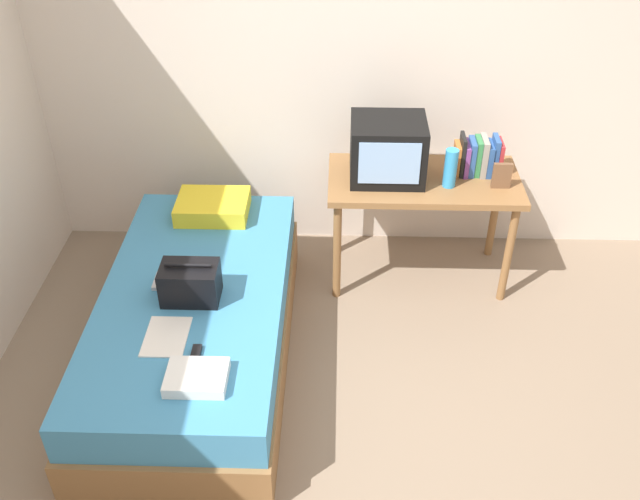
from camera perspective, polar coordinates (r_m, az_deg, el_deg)
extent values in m
plane|color=#84705B|center=(3.63, 1.64, -16.57)|extent=(8.00, 8.00, 0.00)
cube|color=beige|center=(4.50, 2.11, 15.29)|extent=(5.20, 0.10, 2.60)
cube|color=olive|center=(4.08, -9.73, -7.04)|extent=(1.00, 2.00, 0.27)
cube|color=teal|center=(3.92, -10.08, -4.41)|extent=(0.97, 1.94, 0.22)
cube|color=olive|center=(4.35, 8.38, 5.54)|extent=(1.16, 0.60, 0.04)
cylinder|color=olive|center=(4.32, 1.39, -0.09)|extent=(0.05, 0.05, 0.69)
cylinder|color=olive|center=(4.44, 14.92, -0.32)|extent=(0.05, 0.05, 0.69)
cylinder|color=olive|center=(4.72, 1.45, 3.33)|extent=(0.05, 0.05, 0.69)
cylinder|color=olive|center=(4.83, 13.90, 3.04)|extent=(0.05, 0.05, 0.69)
cube|color=black|center=(4.25, 5.47, 8.08)|extent=(0.44, 0.38, 0.36)
cube|color=#8CB2E0|center=(4.08, 5.61, 6.93)|extent=(0.35, 0.01, 0.26)
cylinder|color=#3399DB|center=(4.23, 10.46, 6.50)|extent=(0.08, 0.08, 0.24)
cube|color=#CC7233|center=(4.39, 10.94, 7.24)|extent=(0.03, 0.14, 0.19)
cube|color=black|center=(4.38, 11.34, 7.53)|extent=(0.02, 0.16, 0.24)
cube|color=#7A3D89|center=(4.39, 11.65, 7.25)|extent=(0.03, 0.17, 0.20)
cube|color=#2D5699|center=(4.40, 12.08, 7.35)|extent=(0.03, 0.15, 0.22)
cube|color=#337F47|center=(4.40, 12.54, 7.39)|extent=(0.03, 0.14, 0.23)
cube|color=gray|center=(4.41, 12.99, 7.39)|extent=(0.03, 0.16, 0.23)
cube|color=#2D5699|center=(4.42, 13.42, 7.19)|extent=(0.03, 0.16, 0.20)
cube|color=#2D5699|center=(4.42, 13.87, 7.39)|extent=(0.03, 0.14, 0.24)
cube|color=#B72D33|center=(4.43, 14.21, 7.23)|extent=(0.02, 0.16, 0.21)
cube|color=brown|center=(4.29, 14.43, 5.81)|extent=(0.11, 0.02, 0.16)
cube|color=yellow|center=(4.42, -8.63, 3.48)|extent=(0.43, 0.34, 0.11)
cube|color=black|center=(3.74, -10.41, -2.62)|extent=(0.30, 0.20, 0.20)
cylinder|color=black|center=(3.67, -10.60, -1.21)|extent=(0.24, 0.02, 0.02)
cube|color=white|center=(3.59, -12.27, -6.83)|extent=(0.21, 0.29, 0.01)
cube|color=black|center=(3.45, -10.03, -8.48)|extent=(0.04, 0.16, 0.02)
cube|color=#B7B7BC|center=(3.93, -12.88, -2.44)|extent=(0.04, 0.14, 0.02)
cube|color=white|center=(3.32, -9.90, -10.08)|extent=(0.28, 0.22, 0.06)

